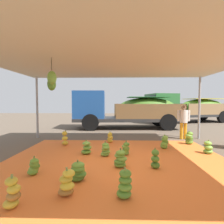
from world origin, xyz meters
The scene contains 21 objects.
ground_plane centered at (0.00, 3.00, 0.00)m, with size 40.00×40.00×0.00m, color brown.
tarp_orange centered at (0.00, 0.00, 0.01)m, with size 6.51×5.52×0.01m, color orange.
tent_canopy centered at (-0.02, -0.09, 2.84)m, with size 8.00×7.00×2.93m.
banana_bunch_0 centered at (0.26, 0.59, 0.20)m, with size 0.34×0.32×0.46m.
banana_bunch_1 centered at (-0.37, 0.46, 0.20)m, with size 0.38×0.38×0.47m.
banana_bunch_2 centered at (2.96, 0.82, 0.20)m, with size 0.39×0.39×0.46m.
banana_bunch_3 centered at (-0.86, -1.25, 0.19)m, with size 0.43×0.41×0.44m.
banana_bunch_4 centered at (0.12, -1.90, 0.23)m, with size 0.36×0.36×0.53m.
banana_bunch_5 centered at (0.07, -0.45, 0.21)m, with size 0.45×0.42×0.49m.
banana_bunch_6 centered at (-2.04, 1.80, 0.26)m, with size 0.33×0.35×0.59m.
banana_bunch_7 centered at (-0.30, 2.33, 0.21)m, with size 0.31×0.30×0.47m.
banana_bunch_8 centered at (2.89, 2.14, 0.25)m, with size 0.38×0.38×0.54m.
banana_bunch_9 centered at (1.71, 1.42, 0.23)m, with size 0.36×0.36×0.51m.
banana_bunch_10 centered at (0.95, -0.53, 0.23)m, with size 0.31×0.31×0.52m.
banana_bunch_11 centered at (-1.67, -2.25, 0.23)m, with size 0.34×0.33×0.53m.
banana_bunch_12 centered at (-1.93, -0.99, 0.19)m, with size 0.33×0.31×0.43m.
banana_bunch_13 centered at (-1.00, 0.67, 0.20)m, with size 0.45×0.42×0.47m.
banana_bunch_14 centered at (-0.92, -1.84, 0.22)m, with size 0.40×0.38×0.50m.
cargo_truck_main centered at (0.53, 6.60, 1.26)m, with size 6.96×2.61×2.40m.
cargo_truck_far centered at (6.01, 10.37, 1.26)m, with size 7.58×4.14×2.40m.
worker_0 centered at (3.04, 3.18, 0.91)m, with size 0.57×0.35×1.56m.
Camera 1 is at (-0.02, -4.91, 1.67)m, focal length 28.11 mm.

